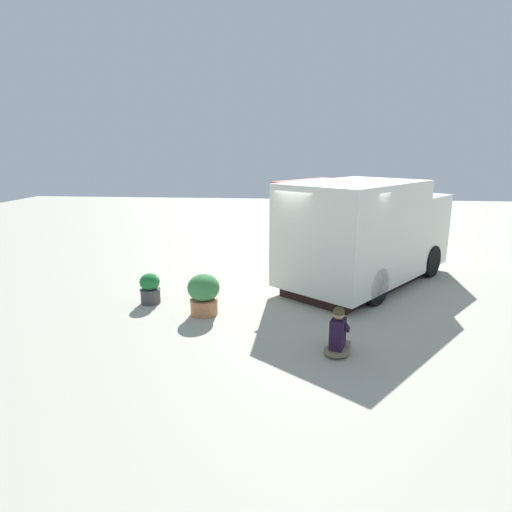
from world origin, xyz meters
TOP-DOWN VIEW (x-y plane):
  - ground_plane at (0.00, 0.00)m, footprint 40.00×40.00m
  - food_truck at (-1.04, -0.76)m, footprint 4.95×5.46m
  - person_customer at (-0.02, 3.41)m, footprint 0.58×0.77m
  - planter_flowering_near at (2.63, 1.87)m, footprint 0.67×0.67m
  - planter_flowering_far at (3.97, 1.33)m, footprint 0.46×0.46m

SIDE VIEW (x-z plane):
  - ground_plane at x=0.00m, z-range 0.00..0.00m
  - person_customer at x=-0.02m, z-range -0.11..0.74m
  - planter_flowering_far at x=3.97m, z-range 0.00..0.70m
  - planter_flowering_near at x=2.63m, z-range 0.02..0.89m
  - food_truck at x=-1.04m, z-range -0.05..2.58m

